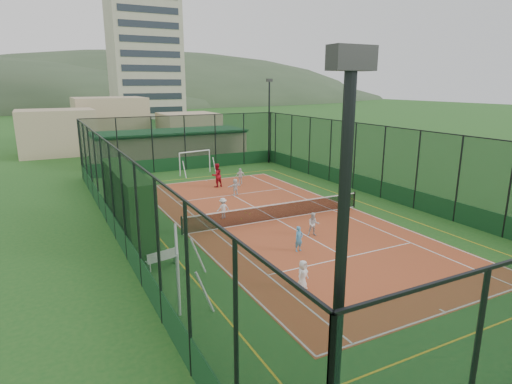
# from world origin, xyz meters

# --- Properties ---
(ground) EXTENTS (300.00, 300.00, 0.00)m
(ground) POSITION_xyz_m (0.00, 0.00, 0.00)
(ground) COLOR #1E591F
(ground) RESTS_ON ground
(court_slab) EXTENTS (11.17, 23.97, 0.01)m
(court_slab) POSITION_xyz_m (0.00, 0.00, 0.01)
(court_slab) COLOR #B14527
(court_slab) RESTS_ON ground
(tennis_net) EXTENTS (11.67, 0.12, 1.06)m
(tennis_net) POSITION_xyz_m (0.00, 0.00, 0.53)
(tennis_net) COLOR black
(tennis_net) RESTS_ON ground
(perimeter_fence) EXTENTS (18.12, 34.12, 5.00)m
(perimeter_fence) POSITION_xyz_m (0.00, 0.00, 2.50)
(perimeter_fence) COLOR black
(perimeter_fence) RESTS_ON ground
(floodlight_sw) EXTENTS (0.60, 0.26, 8.25)m
(floodlight_sw) POSITION_xyz_m (-8.60, -16.60, 4.12)
(floodlight_sw) COLOR black
(floodlight_sw) RESTS_ON ground
(floodlight_ne) EXTENTS (0.60, 0.26, 8.25)m
(floodlight_ne) POSITION_xyz_m (8.60, 16.60, 4.12)
(floodlight_ne) COLOR black
(floodlight_ne) RESTS_ON ground
(clubhouse) EXTENTS (15.20, 7.20, 3.15)m
(clubhouse) POSITION_xyz_m (0.00, 22.00, 1.57)
(clubhouse) COLOR tan
(clubhouse) RESTS_ON ground
(apartment_tower) EXTENTS (15.00, 12.00, 30.00)m
(apartment_tower) POSITION_xyz_m (12.00, 82.00, 15.00)
(apartment_tower) COLOR beige
(apartment_tower) RESTS_ON ground
(distant_hills) EXTENTS (200.00, 60.00, 24.00)m
(distant_hills) POSITION_xyz_m (0.00, 150.00, 0.00)
(distant_hills) COLOR #384C33
(distant_hills) RESTS_ON ground
(hedge_left) EXTENTS (1.22, 8.13, 3.56)m
(hedge_left) POSITION_xyz_m (-8.30, 1.18, 1.78)
(hedge_left) COLOR black
(hedge_left) RESTS_ON ground
(white_bench) EXTENTS (1.53, 0.73, 0.83)m
(white_bench) POSITION_xyz_m (-7.80, -3.54, 0.42)
(white_bench) COLOR white
(white_bench) RESTS_ON ground
(futsal_goal_near) EXTENTS (3.57, 1.88, 2.21)m
(futsal_goal_near) POSITION_xyz_m (-7.89, -6.18, 1.11)
(futsal_goal_near) COLOR white
(futsal_goal_near) RESTS_ON ground
(futsal_goal_far) EXTENTS (3.23, 1.47, 2.01)m
(futsal_goal_far) POSITION_xyz_m (0.11, 14.70, 1.00)
(futsal_goal_far) COLOR white
(futsal_goal_far) RESTS_ON ground
(child_near_left) EXTENTS (0.69, 0.58, 1.20)m
(child_near_left) POSITION_xyz_m (-3.51, -8.12, 0.61)
(child_near_left) COLOR white
(child_near_left) RESTS_ON court_slab
(child_near_mid) EXTENTS (0.49, 0.36, 1.24)m
(child_near_mid) POSITION_xyz_m (-1.51, -4.74, 0.63)
(child_near_mid) COLOR #4BA0D6
(child_near_mid) RESTS_ON court_slab
(child_near_right) EXTENTS (0.76, 0.69, 1.26)m
(child_near_right) POSITION_xyz_m (0.33, -3.28, 0.64)
(child_near_right) COLOR silver
(child_near_right) RESTS_ON court_slab
(child_far_left) EXTENTS (0.83, 0.50, 1.25)m
(child_far_left) POSITION_xyz_m (-2.72, 1.66, 0.63)
(child_far_left) COLOR white
(child_far_left) RESTS_ON court_slab
(child_far_right) EXTENTS (0.81, 0.50, 1.28)m
(child_far_right) POSITION_xyz_m (2.00, 9.28, 0.65)
(child_far_right) COLOR white
(child_far_right) RESTS_ON court_slab
(child_far_back) EXTENTS (1.15, 0.52, 1.20)m
(child_far_back) POSITION_xyz_m (0.19, 6.32, 0.61)
(child_far_back) COLOR white
(child_far_back) RESTS_ON court_slab
(coach) EXTENTS (1.04, 0.90, 1.84)m
(coach) POSITION_xyz_m (-0.05, 9.23, 0.93)
(coach) COLOR #AC1221
(coach) RESTS_ON court_slab
(tennis_balls) EXTENTS (0.95, 1.08, 0.07)m
(tennis_balls) POSITION_xyz_m (-1.29, 1.53, 0.04)
(tennis_balls) COLOR #CCE033
(tennis_balls) RESTS_ON court_slab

